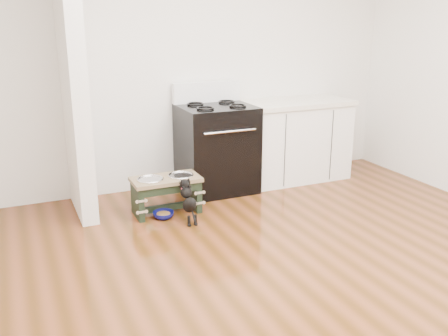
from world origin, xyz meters
TOP-DOWN VIEW (x-y plane):
  - ground at (0.00, 0.00)m, footprint 5.00×5.00m
  - room_shell at (0.00, 0.00)m, footprint 5.00×5.00m
  - partition_wall at (-1.18, 2.10)m, footprint 0.15×0.80m
  - oven_range at (0.25, 2.16)m, footprint 0.76×0.69m
  - cabinet_run at (1.23, 2.18)m, footprint 1.24×0.64m
  - dog_feeder at (-0.45, 1.73)m, footprint 0.64×0.34m
  - puppy at (-0.34, 1.43)m, footprint 0.11×0.33m
  - floor_bowl at (-0.52, 1.61)m, footprint 0.22×0.22m

SIDE VIEW (x-z plane):
  - ground at x=0.00m, z-range 0.00..0.00m
  - floor_bowl at x=-0.52m, z-range 0.00..0.06m
  - puppy at x=-0.34m, z-range 0.02..0.41m
  - dog_feeder at x=-0.45m, z-range 0.07..0.44m
  - cabinet_run at x=1.23m, z-range 0.00..0.91m
  - oven_range at x=0.25m, z-range -0.09..1.05m
  - partition_wall at x=-1.18m, z-range 0.00..2.70m
  - room_shell at x=0.00m, z-range -0.88..4.12m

